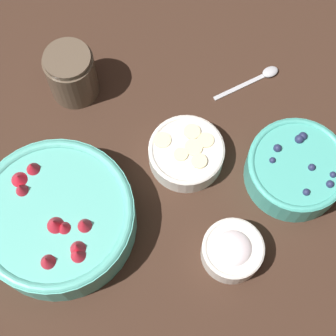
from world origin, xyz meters
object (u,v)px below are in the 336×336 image
bowl_bananas (186,153)px  jar_chocolate (72,75)px  bowl_strawberries (57,218)px  bowl_blueberries (296,169)px  bowl_cream (232,250)px

bowl_bananas → jar_chocolate: jar_chocolate is taller
bowl_strawberries → bowl_blueberries: bowl_strawberries is taller
bowl_strawberries → bowl_cream: bowl_strawberries is taller
bowl_bananas → bowl_cream: 0.19m
bowl_strawberries → bowl_blueberries: bearing=-154.5°
jar_chocolate → bowl_cream: bearing=144.2°
bowl_blueberries → bowl_bananas: (0.19, 0.01, -0.01)m
bowl_strawberries → bowl_bananas: (-0.18, -0.17, -0.02)m
bowl_cream → jar_chocolate: 0.42m
bowl_strawberries → bowl_bananas: 0.25m
bowl_strawberries → jar_chocolate: bearing=-78.9°
bowl_cream → jar_chocolate: (0.34, -0.25, 0.02)m
jar_chocolate → bowl_blueberries: bearing=168.6°
bowl_strawberries → bowl_cream: 0.29m
bowl_bananas → bowl_cream: size_ratio=1.31×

